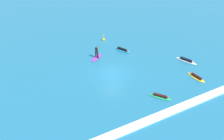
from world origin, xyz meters
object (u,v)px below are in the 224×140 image
object	(u,v)px
surfer_on_yellow_board	(196,77)
marker_buoy	(104,39)
surfer_on_white_board	(186,60)
surfer_on_green_board	(160,96)
surfer_on_purple_board	(97,55)
surfer_on_blue_board	(123,50)

from	to	relation	value
surfer_on_yellow_board	marker_buoy	size ratio (longest dim) A/B	2.36
surfer_on_yellow_board	surfer_on_white_board	distance (m)	3.98
surfer_on_green_board	marker_buoy	distance (m)	15.68
surfer_on_purple_board	surfer_on_green_board	bearing A→B (deg)	62.88
surfer_on_yellow_board	surfer_on_blue_board	size ratio (longest dim) A/B	0.96
surfer_on_green_board	surfer_on_blue_board	bearing A→B (deg)	134.35
surfer_on_blue_board	marker_buoy	bearing A→B (deg)	166.49
surfer_on_blue_board	surfer_on_white_board	bearing A→B (deg)	18.00
surfer_on_yellow_board	marker_buoy	distance (m)	15.43
surfer_on_green_board	surfer_on_white_board	xyz separation A→B (m)	(7.88, 4.50, 0.03)
surfer_on_green_board	surfer_on_white_board	bearing A→B (deg)	84.50
surfer_on_purple_board	surfer_on_green_board	distance (m)	11.22
surfer_on_purple_board	surfer_on_green_board	world-z (taller)	surfer_on_purple_board
marker_buoy	surfer_on_blue_board	bearing A→B (deg)	-80.22
surfer_on_yellow_board	surfer_on_green_board	world-z (taller)	surfer_on_green_board
marker_buoy	surfer_on_yellow_board	bearing A→B (deg)	-71.88
surfer_on_green_board	marker_buoy	world-z (taller)	marker_buoy
surfer_on_white_board	surfer_on_purple_board	bearing A→B (deg)	-142.65
surfer_on_yellow_board	surfer_on_green_board	size ratio (longest dim) A/B	1.05
surfer_on_blue_board	surfer_on_purple_board	world-z (taller)	surfer_on_purple_board
surfer_on_purple_board	marker_buoy	size ratio (longest dim) A/B	2.26
surfer_on_yellow_board	surfer_on_blue_board	distance (m)	10.95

